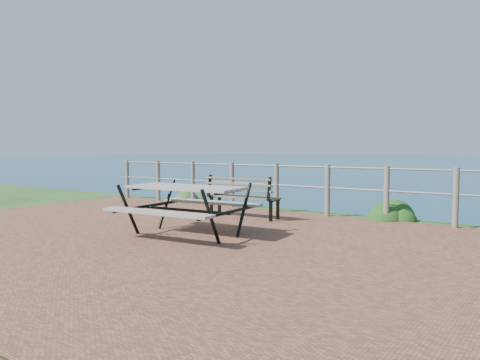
# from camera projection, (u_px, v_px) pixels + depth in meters

# --- Properties ---
(ground) EXTENTS (10.00, 7.00, 0.12)m
(ground) POSITION_uv_depth(u_px,v_px,m) (162.00, 237.00, 7.03)
(ground) COLOR brown
(ground) RESTS_ON ground
(safety_railing) EXTENTS (9.40, 0.10, 1.00)m
(safety_railing) POSITION_uv_depth(u_px,v_px,m) (277.00, 185.00, 9.71)
(safety_railing) COLOR #6B5B4C
(safety_railing) RESTS_ON ground
(picnic_table) EXTENTS (1.84, 1.54, 0.75)m
(picnic_table) POSITION_uv_depth(u_px,v_px,m) (186.00, 205.00, 7.04)
(picnic_table) COLOR gray
(picnic_table) RESTS_ON ground
(park_bench) EXTENTS (1.45, 0.42, 0.81)m
(park_bench) POSITION_uv_depth(u_px,v_px,m) (244.00, 191.00, 8.86)
(park_bench) COLOR brown
(park_bench) RESTS_ON ground
(shrub_lip_west) EXTENTS (0.74, 0.74, 0.47)m
(shrub_lip_west) POSITION_uv_depth(u_px,v_px,m) (189.00, 202.00, 11.67)
(shrub_lip_west) COLOR #27521E
(shrub_lip_west) RESTS_ON ground
(shrub_lip_east) EXTENTS (0.83, 0.83, 0.60)m
(shrub_lip_east) POSITION_uv_depth(u_px,v_px,m) (396.00, 220.00, 8.69)
(shrub_lip_east) COLOR #1C4013
(shrub_lip_east) RESTS_ON ground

